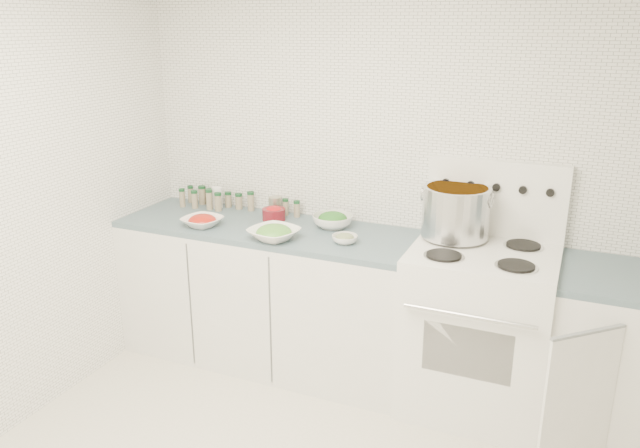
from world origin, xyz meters
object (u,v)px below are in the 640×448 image
Objects in this scene: stock_pot at (456,210)px; bowl_snowpea at (274,233)px; stove at (478,325)px; bowl_tomato at (202,221)px.

stock_pot reaches higher than bowl_snowpea.
stove is 1.72m from bowl_tomato.
stock_pot is 1.47× the size of bowl_tomato.
stove reaches higher than stock_pot.
bowl_snowpea is (0.51, -0.04, 0.01)m from bowl_tomato.
stove is 0.65m from stock_pot.
bowl_tomato is 0.51m from bowl_snowpea.
bowl_snowpea is (-0.96, -0.34, -0.16)m from stock_pot.
bowl_tomato is (-1.47, -0.29, -0.17)m from stock_pot.
stove is at bearing 9.80° from bowl_snowpea.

